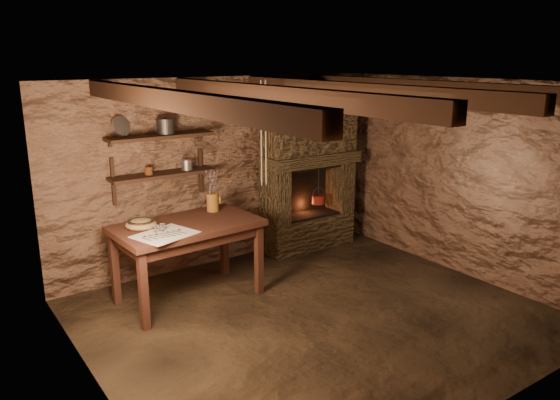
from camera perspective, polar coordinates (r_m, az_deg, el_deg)
floor at (r=5.87m, az=3.72°, el=-11.99°), size 4.50×4.50×0.00m
back_wall at (r=7.06m, az=-6.25°, el=2.94°), size 4.50×0.04×2.40m
front_wall at (r=4.15m, az=21.52°, el=-6.67°), size 4.50×0.04×2.40m
left_wall at (r=4.45m, az=-19.43°, el=-5.02°), size 0.04×4.00×2.40m
right_wall at (r=7.03m, az=18.43°, el=2.20°), size 0.04×4.00×2.40m
ceiling at (r=5.25m, az=4.16°, el=12.10°), size 4.50×4.00×0.04m
beam_far_left at (r=4.47m, az=-11.28°, el=10.22°), size 0.14×3.95×0.16m
beam_mid_left at (r=4.95m, az=-0.45°, el=10.93°), size 0.14×3.95×0.16m
beam_mid_right at (r=5.58m, az=8.23°, el=11.23°), size 0.14×3.95×0.16m
beam_far_right at (r=6.30m, az=15.06°, el=11.28°), size 0.14×3.95×0.16m
shelf_lower at (r=6.54m, az=-12.14°, el=2.63°), size 1.25×0.30×0.04m
shelf_upper at (r=6.47m, az=-12.36°, el=6.53°), size 1.25×0.30×0.04m
hearth at (r=7.54m, az=2.98°, el=3.97°), size 1.43×0.51×2.30m
work_table at (r=6.15m, az=-9.57°, el=-6.04°), size 1.60×0.97×0.89m
linen_cloth at (r=5.66m, az=-11.91°, el=-3.54°), size 0.68×0.61×0.01m
pewter_cutlery_row at (r=5.64m, az=-11.85°, el=-3.50°), size 0.51×0.32×0.01m
drinking_glasses at (r=5.76m, az=-12.20°, el=-2.84°), size 0.18×0.06×0.07m
stoneware_jug at (r=6.38m, az=-7.06°, el=0.68°), size 0.16×0.15×0.49m
wooden_bowl at (r=5.94m, az=-14.31°, el=-2.48°), size 0.42×0.42×0.12m
iron_stockpot at (r=6.48m, az=-11.86°, el=7.46°), size 0.22×0.22×0.16m
tin_pan at (r=6.40m, az=-16.28°, el=7.43°), size 0.26×0.19×0.23m
small_kettle at (r=6.65m, az=-9.71°, el=3.66°), size 0.21×0.18×0.19m
rusty_tin at (r=6.47m, az=-13.56°, el=3.00°), size 0.10×0.10×0.09m
red_pot at (r=7.71m, az=4.02°, el=0.13°), size 0.21×0.21×0.54m
hanging_ropes at (r=6.18m, az=-1.73°, el=6.96°), size 0.08×0.08×1.20m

